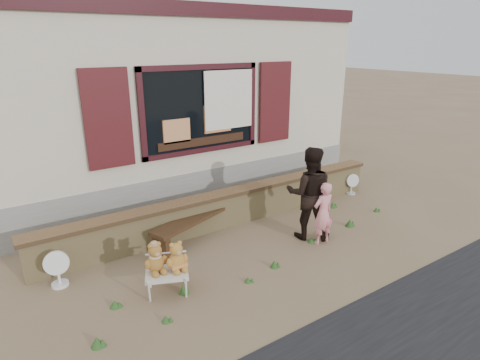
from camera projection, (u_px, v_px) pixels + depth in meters
ground at (259, 244)px, 6.87m from camera, size 80.00×80.00×0.00m
shopfront at (152, 98)px, 9.75m from camera, size 8.04×5.13×4.00m
brick_wall at (228, 207)px, 7.55m from camera, size 7.10×0.36×0.67m
bench at (193, 223)px, 6.94m from camera, size 1.71×0.91×0.43m
folding_chair at (167, 272)px, 5.46m from camera, size 0.72×0.68×0.35m
teddy_bear_left at (155, 257)px, 5.36m from camera, size 0.40×0.38×0.44m
teddy_bear_right at (176, 255)px, 5.41m from camera, size 0.39×0.37×0.42m
child at (323, 213)px, 6.77m from camera, size 0.41×0.27×1.10m
adult at (309, 193)px, 6.90m from camera, size 1.01×0.99×1.65m
fan_left at (58, 268)px, 5.63m from camera, size 0.36×0.24×0.56m
fan_right at (352, 184)px, 9.09m from camera, size 0.31×0.20×0.48m
grass_tufts at (269, 254)px, 6.45m from camera, size 5.93×1.58×0.15m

